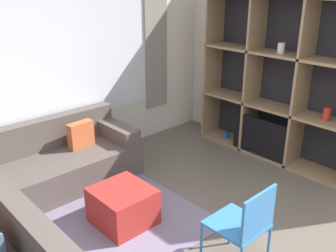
{
  "coord_description": "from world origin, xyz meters",
  "views": [
    {
      "loc": [
        -2.37,
        -1.2,
        2.47
      ],
      "look_at": [
        0.4,
        1.8,
        0.85
      ],
      "focal_mm": 40.0,
      "sensor_mm": 36.0,
      "label": 1
    }
  ],
  "objects_px": {
    "shelving_unit": "(278,83)",
    "couch_main": "(53,165)",
    "ottoman": "(123,206)",
    "folding_chair": "(245,222)"
  },
  "relations": [
    {
      "from": "shelving_unit",
      "to": "ottoman",
      "type": "distance_m",
      "value": 2.78
    },
    {
      "from": "shelving_unit",
      "to": "couch_main",
      "type": "distance_m",
      "value": 3.22
    },
    {
      "from": "shelving_unit",
      "to": "ottoman",
      "type": "bearing_deg",
      "value": 177.3
    },
    {
      "from": "shelving_unit",
      "to": "couch_main",
      "type": "relative_size",
      "value": 1.11
    },
    {
      "from": "couch_main",
      "to": "folding_chair",
      "type": "xyz_separation_m",
      "value": [
        0.55,
        -2.51,
        0.22
      ]
    },
    {
      "from": "shelving_unit",
      "to": "couch_main",
      "type": "xyz_separation_m",
      "value": [
        -2.82,
        1.33,
        -0.8
      ]
    },
    {
      "from": "couch_main",
      "to": "ottoman",
      "type": "height_order",
      "value": "couch_main"
    },
    {
      "from": "couch_main",
      "to": "folding_chair",
      "type": "distance_m",
      "value": 2.58
    },
    {
      "from": "shelving_unit",
      "to": "folding_chair",
      "type": "distance_m",
      "value": 2.62
    },
    {
      "from": "ottoman",
      "to": "shelving_unit",
      "type": "bearing_deg",
      "value": -2.7
    }
  ]
}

